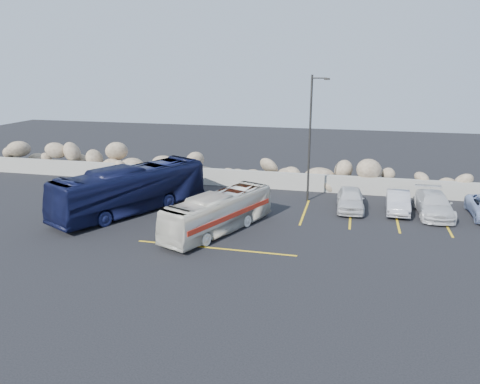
% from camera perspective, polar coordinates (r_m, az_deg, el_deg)
% --- Properties ---
extents(ground, '(90.00, 90.00, 0.00)m').
position_cam_1_polar(ground, '(22.44, -0.76, -7.29)').
color(ground, black).
rests_on(ground, ground).
extents(seawall, '(60.00, 0.40, 1.20)m').
position_cam_1_polar(seawall, '(33.44, 4.42, 1.41)').
color(seawall, gray).
rests_on(seawall, ground).
extents(riprap_pile, '(54.00, 2.80, 2.60)m').
position_cam_1_polar(riprap_pile, '(34.44, 4.78, 3.01)').
color(riprap_pile, '#8A755A').
rests_on(riprap_pile, ground).
extents(parking_lines, '(18.16, 9.36, 0.01)m').
position_cam_1_polar(parking_lines, '(27.03, 11.87, -3.61)').
color(parking_lines, gold).
rests_on(parking_lines, ground).
extents(lamppost, '(1.14, 0.18, 8.00)m').
position_cam_1_polar(lamppost, '(29.97, 8.62, 6.86)').
color(lamppost, '#2C2A27').
rests_on(lamppost, ground).
extents(vintage_bus, '(4.51, 7.65, 2.10)m').
position_cam_1_polar(vintage_bus, '(24.74, -2.62, -2.51)').
color(vintage_bus, silver).
rests_on(vintage_bus, ground).
extents(tour_coach, '(6.59, 10.05, 2.80)m').
position_cam_1_polar(tour_coach, '(28.67, -13.13, 0.33)').
color(tour_coach, '#0F1335').
rests_on(tour_coach, ground).
extents(car_a, '(1.76, 4.03, 1.35)m').
position_cam_1_polar(car_a, '(29.30, 13.31, -0.83)').
color(car_a, silver).
rests_on(car_a, ground).
extents(car_b, '(1.44, 3.80, 1.24)m').
position_cam_1_polar(car_b, '(29.67, 18.70, -1.15)').
color(car_b, silver).
rests_on(car_b, ground).
extents(car_c, '(2.03, 4.65, 1.33)m').
position_cam_1_polar(car_c, '(29.76, 22.54, -1.39)').
color(car_c, silver).
rests_on(car_c, ground).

